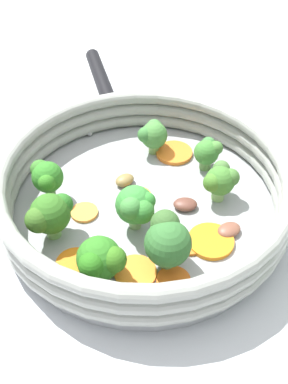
{
  "coord_description": "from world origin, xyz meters",
  "views": [
    {
      "loc": [
        0.36,
        -0.02,
        0.37
      ],
      "look_at": [
        0.0,
        0.0,
        0.03
      ],
      "focal_mm": 42.0,
      "sensor_mm": 36.0,
      "label": 1
    }
  ],
  "objects_px": {
    "broccoli_floret_7": "(208,151)",
    "mushroom_piece_0": "(229,230)",
    "carrot_slice_0": "(211,241)",
    "carrot_slice_5": "(135,272)",
    "carrot_slice_2": "(173,280)",
    "carrot_slice_4": "(189,244)",
    "carrot_slice_1": "(174,153)",
    "carrot_slice_7": "(139,196)",
    "skillet": "(144,207)",
    "broccoli_floret_0": "(153,135)",
    "broccoli_floret_5": "(136,206)",
    "carrot_slice_6": "(75,263)",
    "broccoli_floret_6": "(220,179)",
    "mushroom_piece_1": "(125,180)",
    "broccoli_floret_3": "(46,177)",
    "broccoli_floret_4": "(50,214)",
    "broccoli_floret_1": "(167,239)",
    "mushroom_piece_2": "(185,204)",
    "carrot_slice_3": "(84,212)",
    "broccoli_floret_2": "(100,260)"
  },
  "relations": [
    {
      "from": "broccoli_floret_7",
      "to": "mushroom_piece_0",
      "type": "height_order",
      "value": "broccoli_floret_7"
    },
    {
      "from": "carrot_slice_0",
      "to": "carrot_slice_5",
      "type": "height_order",
      "value": "carrot_slice_0"
    },
    {
      "from": "carrot_slice_2",
      "to": "carrot_slice_4",
      "type": "height_order",
      "value": "same"
    },
    {
      "from": "carrot_slice_1",
      "to": "carrot_slice_7",
      "type": "height_order",
      "value": "carrot_slice_1"
    },
    {
      "from": "carrot_slice_0",
      "to": "broccoli_floret_7",
      "type": "height_order",
      "value": "broccoli_floret_7"
    },
    {
      "from": "skillet",
      "to": "broccoli_floret_0",
      "type": "height_order",
      "value": "broccoli_floret_0"
    },
    {
      "from": "carrot_slice_1",
      "to": "carrot_slice_0",
      "type": "bearing_deg",
      "value": 7.74
    },
    {
      "from": "broccoli_floret_5",
      "to": "carrot_slice_7",
      "type": "bearing_deg",
      "value": 174.2
    },
    {
      "from": "skillet",
      "to": "broccoli_floret_0",
      "type": "xyz_separation_m",
      "value": [
        -0.09,
        0.02,
        0.03
      ]
    },
    {
      "from": "carrot_slice_2",
      "to": "carrot_slice_6",
      "type": "height_order",
      "value": "same"
    },
    {
      "from": "carrot_slice_5",
      "to": "broccoli_floret_7",
      "type": "relative_size",
      "value": 1.07
    },
    {
      "from": "broccoli_floret_6",
      "to": "broccoli_floret_7",
      "type": "distance_m",
      "value": 0.05
    },
    {
      "from": "carrot_slice_4",
      "to": "mushroom_piece_1",
      "type": "relative_size",
      "value": 1.23
    },
    {
      "from": "carrot_slice_6",
      "to": "broccoli_floret_0",
      "type": "xyz_separation_m",
      "value": [
        -0.17,
        0.09,
        0.02
      ]
    },
    {
      "from": "carrot_slice_1",
      "to": "broccoli_floret_0",
      "type": "bearing_deg",
      "value": -106.44
    },
    {
      "from": "carrot_slice_2",
      "to": "mushroom_piece_0",
      "type": "relative_size",
      "value": 1.26
    },
    {
      "from": "carrot_slice_0",
      "to": "broccoli_floret_3",
      "type": "height_order",
      "value": "broccoli_floret_3"
    },
    {
      "from": "carrot_slice_0",
      "to": "broccoli_floret_5",
      "type": "height_order",
      "value": "broccoli_floret_5"
    },
    {
      "from": "broccoli_floret_7",
      "to": "carrot_slice_7",
      "type": "bearing_deg",
      "value": -60.71
    },
    {
      "from": "broccoli_floret_4",
      "to": "skillet",
      "type": "bearing_deg",
      "value": 114.08
    },
    {
      "from": "broccoli_floret_1",
      "to": "broccoli_floret_3",
      "type": "xyz_separation_m",
      "value": [
        -0.1,
        -0.12,
        -0.0
      ]
    },
    {
      "from": "carrot_slice_2",
      "to": "carrot_slice_4",
      "type": "distance_m",
      "value": 0.05
    },
    {
      "from": "broccoli_floret_5",
      "to": "broccoli_floret_7",
      "type": "xyz_separation_m",
      "value": [
        -0.1,
        0.09,
        -0.01
      ]
    },
    {
      "from": "carrot_slice_0",
      "to": "carrot_slice_4",
      "type": "height_order",
      "value": "carrot_slice_0"
    },
    {
      "from": "broccoli_floret_0",
      "to": "carrot_slice_6",
      "type": "bearing_deg",
      "value": -27.57
    },
    {
      "from": "carrot_slice_4",
      "to": "carrot_slice_2",
      "type": "bearing_deg",
      "value": -26.23
    },
    {
      "from": "mushroom_piece_2",
      "to": "broccoli_floret_4",
      "type": "bearing_deg",
      "value": -77.66
    },
    {
      "from": "carrot_slice_3",
      "to": "mushroom_piece_2",
      "type": "xyz_separation_m",
      "value": [
        -0.0,
        0.11,
        0.0
      ]
    },
    {
      "from": "carrot_slice_4",
      "to": "carrot_slice_7",
      "type": "relative_size",
      "value": 0.96
    },
    {
      "from": "broccoli_floret_6",
      "to": "mushroom_piece_0",
      "type": "bearing_deg",
      "value": 1.51
    },
    {
      "from": "mushroom_piece_0",
      "to": "broccoli_floret_0",
      "type": "bearing_deg",
      "value": -154.68
    },
    {
      "from": "carrot_slice_4",
      "to": "mushroom_piece_2",
      "type": "relative_size",
      "value": 1.08
    },
    {
      "from": "mushroom_piece_2",
      "to": "carrot_slice_1",
      "type": "bearing_deg",
      "value": -179.54
    },
    {
      "from": "carrot_slice_3",
      "to": "carrot_slice_6",
      "type": "height_order",
      "value": "same"
    },
    {
      "from": "carrot_slice_6",
      "to": "mushroom_piece_2",
      "type": "height_order",
      "value": "mushroom_piece_2"
    },
    {
      "from": "carrot_slice_6",
      "to": "broccoli_floret_5",
      "type": "distance_m",
      "value": 0.08
    },
    {
      "from": "broccoli_floret_5",
      "to": "mushroom_piece_2",
      "type": "xyz_separation_m",
      "value": [
        -0.03,
        0.06,
        -0.03
      ]
    },
    {
      "from": "carrot_slice_3",
      "to": "mushroom_piece_1",
      "type": "xyz_separation_m",
      "value": [
        -0.05,
        0.05,
        0.0
      ]
    },
    {
      "from": "broccoli_floret_7",
      "to": "mushroom_piece_2",
      "type": "height_order",
      "value": "broccoli_floret_7"
    },
    {
      "from": "mushroom_piece_1",
      "to": "carrot_slice_1",
      "type": "bearing_deg",
      "value": 128.67
    },
    {
      "from": "carrot_slice_3",
      "to": "broccoli_floret_4",
      "type": "height_order",
      "value": "broccoli_floret_4"
    },
    {
      "from": "carrot_slice_2",
      "to": "broccoli_floret_1",
      "type": "xyz_separation_m",
      "value": [
        -0.02,
        -0.01,
        0.03
      ]
    },
    {
      "from": "broccoli_floret_6",
      "to": "broccoli_floret_5",
      "type": "bearing_deg",
      "value": -66.04
    },
    {
      "from": "carrot_slice_6",
      "to": "mushroom_piece_1",
      "type": "xyz_separation_m",
      "value": [
        -0.11,
        0.05,
        0.0
      ]
    },
    {
      "from": "mushroom_piece_0",
      "to": "broccoli_floret_2",
      "type": "bearing_deg",
      "value": -70.32
    },
    {
      "from": "carrot_slice_4",
      "to": "broccoli_floret_2",
      "type": "xyz_separation_m",
      "value": [
        0.03,
        -0.09,
        0.02
      ]
    },
    {
      "from": "carrot_slice_0",
      "to": "carrot_slice_2",
      "type": "height_order",
      "value": "carrot_slice_0"
    },
    {
      "from": "broccoli_floret_5",
      "to": "broccoli_floret_7",
      "type": "relative_size",
      "value": 1.33
    },
    {
      "from": "carrot_slice_4",
      "to": "broccoli_floret_0",
      "type": "distance_m",
      "value": 0.16
    },
    {
      "from": "carrot_slice_3",
      "to": "carrot_slice_5",
      "type": "xyz_separation_m",
      "value": [
        0.08,
        0.05,
        -0.0
      ]
    }
  ]
}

